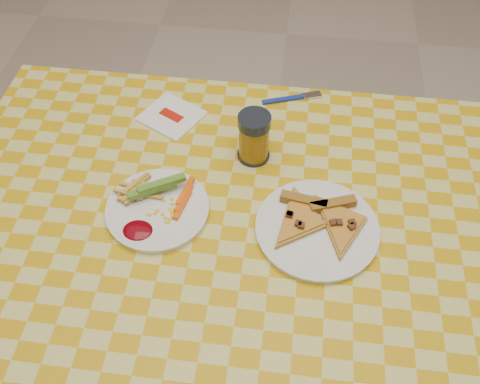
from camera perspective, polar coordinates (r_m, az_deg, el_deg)
name	(u,v)px	position (r m, az deg, el deg)	size (l,w,h in m)	color
ground	(245,371)	(1.73, 0.55, -18.51)	(8.00, 8.00, 0.00)	beige
table	(248,248)	(1.12, 0.82, -6.03)	(1.28, 0.88, 0.76)	silver
plate_left	(158,210)	(1.09, -8.77, -1.92)	(0.20, 0.20, 0.01)	white
plate_right	(317,229)	(1.06, 8.21, -3.98)	(0.24, 0.24, 0.01)	white
fries_veggies	(154,199)	(1.09, -9.13, -0.70)	(0.18, 0.17, 0.04)	gold
pizza_slices	(319,220)	(1.05, 8.44, -2.93)	(0.24, 0.21, 0.02)	#B38A37
drink_glass	(254,137)	(1.14, 1.50, 5.83)	(0.07, 0.07, 0.12)	black
napkin	(171,116)	(1.28, -7.32, 8.03)	(0.17, 0.16, 0.01)	white
fork	(293,98)	(1.32, 5.64, 9.96)	(0.14, 0.07, 0.01)	#162D99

